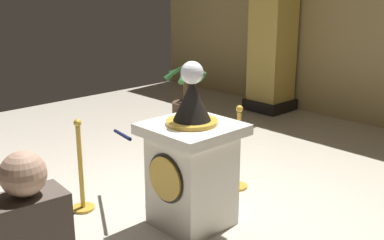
{
  "coord_description": "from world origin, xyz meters",
  "views": [
    {
      "loc": [
        3.46,
        -3.17,
        2.35
      ],
      "look_at": [
        0.29,
        -0.17,
        1.08
      ],
      "focal_mm": 45.27,
      "sensor_mm": 36.0,
      "label": 1
    }
  ],
  "objects": [
    {
      "name": "stanchion_far",
      "position": [
        -0.72,
        -0.8,
        0.35
      ],
      "size": [
        0.24,
        0.24,
        1.0
      ],
      "color": "gold",
      "rests_on": "ground_plane"
    },
    {
      "name": "ground_plane",
      "position": [
        0.0,
        0.0,
        0.0
      ],
      "size": [
        10.35,
        10.35,
        0.0
      ],
      "primitive_type": "plane",
      "color": "beige"
    },
    {
      "name": "pedestal_clock",
      "position": [
        0.29,
        -0.18,
        0.64
      ],
      "size": [
        0.82,
        0.82,
        1.64
      ],
      "color": "silver",
      "rests_on": "ground_plane"
    },
    {
      "name": "column_left",
      "position": [
        -1.9,
        3.91,
        1.74
      ],
      "size": [
        0.77,
        0.77,
        3.52
      ],
      "color": "black",
      "rests_on": "ground_plane"
    },
    {
      "name": "velvet_rope",
      "position": [
        -0.35,
        0.0,
        0.79
      ],
      "size": [
        1.2,
        1.22,
        0.22
      ],
      "color": "#141947"
    },
    {
      "name": "stanchion_near",
      "position": [
        0.03,
        0.81,
        0.35
      ],
      "size": [
        0.24,
        0.24,
        1.0
      ],
      "color": "gold",
      "rests_on": "ground_plane"
    },
    {
      "name": "potted_palm_left",
      "position": [
        -2.29,
        2.12,
        0.35
      ],
      "size": [
        0.72,
        0.66,
        1.06
      ],
      "color": "#4C3828",
      "rests_on": "ground_plane"
    }
  ]
}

